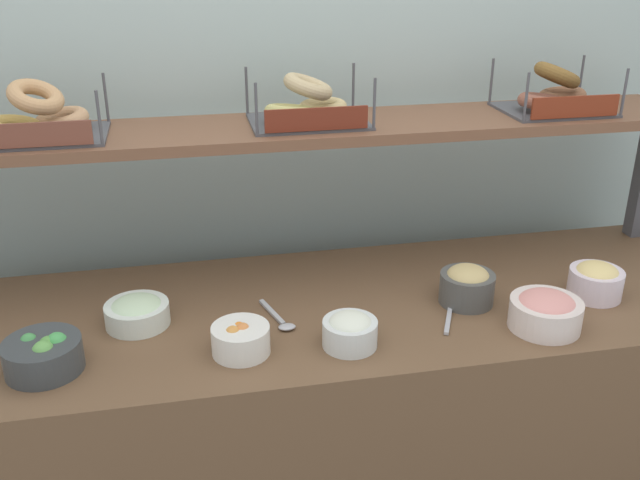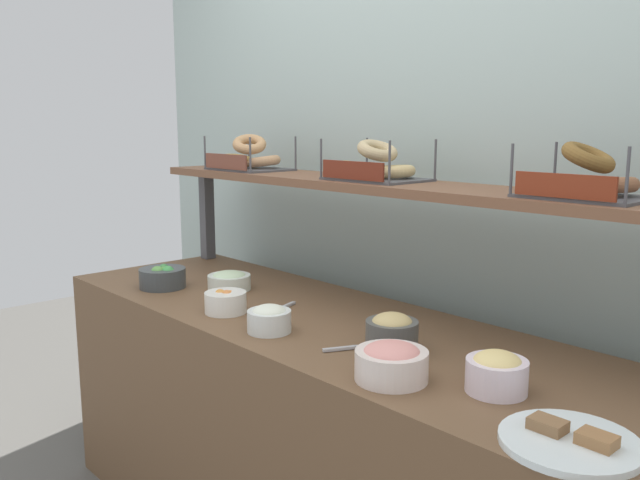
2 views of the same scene
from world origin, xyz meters
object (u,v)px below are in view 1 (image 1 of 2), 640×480
Objects in this scene: bowl_lox_spread at (546,311)px; bagel_basket_sesame at (38,120)px; bowl_fruit_salad at (241,339)px; serving_spoon_by_edge at (450,310)px; bowl_scallion_spread at (137,312)px; bowl_cream_cheese at (350,330)px; bowl_hummus at (467,285)px; bagel_basket_plain at (308,107)px; bagel_basket_cinnamon_raisin at (554,95)px; bowl_veggie_mix at (44,354)px; serving_spoon_near_plate at (280,320)px; bowl_egg_salad at (596,280)px.

bowl_lox_spread is 0.55× the size of bagel_basket_sesame.
serving_spoon_by_edge is (0.56, 0.08, -0.03)m from bowl_fruit_salad.
bowl_scallion_spread is 1.21× the size of bowl_cream_cheese.
bowl_hummus is 0.81× the size of bowl_lox_spread.
bowl_hummus is at bearing -41.60° from bagel_basket_plain.
bowl_lox_spread is at bearing -29.85° from serving_spoon_by_edge.
bowl_cream_cheese is at bearing -4.63° from bowl_fruit_salad.
bowl_hummus is 1.10× the size of bowl_cream_cheese.
bowl_hummus is 0.47× the size of bagel_basket_cinnamon_raisin.
bowl_lox_spread is 0.83m from bagel_basket_plain.
bowl_fruit_salad is 0.95× the size of bowl_hummus.
bowl_scallion_spread is 0.55m from bowl_cream_cheese.
bagel_basket_plain is (-0.01, 0.48, 0.43)m from bowl_cream_cheese.
bowl_fruit_salad is at bearing -118.77° from bagel_basket_plain.
bagel_basket_sesame is (-1.22, 0.48, 0.43)m from bowl_lox_spread.
bagel_basket_plain reaches higher than bowl_fruit_salad.
serving_spoon_by_edge is at bearing -50.68° from bagel_basket_plain.
bagel_basket_sesame is at bearing -178.81° from bagel_basket_plain.
serving_spoon_by_edge is 0.50× the size of bagel_basket_sesame.
serving_spoon_by_edge is (-0.21, 0.12, -0.04)m from bowl_lox_spread.
bowl_veggie_mix reaches higher than serving_spoon_near_plate.
bowl_fruit_salad is at bearing -155.53° from bagel_basket_cinnamon_raisin.
bagel_basket_plain is at bearing 153.26° from bowl_egg_salad.
bowl_veggie_mix is 1.43m from bowl_egg_salad.
bowl_veggie_mix is 1.32× the size of bowl_cream_cheese.
bowl_cream_cheese is at bearing -3.06° from bowl_veggie_mix.
bowl_fruit_salad is 0.76m from bowl_lox_spread.
bowl_cream_cheese is at bearing -171.21° from bowl_egg_salad.
bowl_fruit_salad is 0.77× the size of bowl_lox_spread.
bowl_veggie_mix is 1.07m from bowl_hummus.
bowl_hummus is at bearing 130.96° from bowl_lox_spread.
bagel_basket_plain is at bearing 61.23° from bowl_fruit_salad.
bowl_veggie_mix is at bearing -147.71° from bagel_basket_plain.
bowl_lox_spread is (0.76, -0.04, 0.01)m from bowl_fruit_salad.
bowl_scallion_spread is 0.81m from serving_spoon_by_edge.
bagel_basket_sesame is (-1.07, 0.31, 0.43)m from bowl_hummus.
bowl_fruit_salad is 1.04× the size of bowl_cream_cheese.
bowl_veggie_mix is at bearing -177.06° from bowl_egg_salad.
serving_spoon_near_plate is 1.05× the size of serving_spoon_by_edge.
bowl_hummus is at bearing 0.94° from serving_spoon_near_plate.
bowl_fruit_salad is 0.96× the size of bowl_egg_salad.
bagel_basket_cinnamon_raisin is at bearing 24.47° from bowl_fruit_salad.
bowl_lox_spread is at bearing -21.46° from bagel_basket_sesame.
bowl_fruit_salad is at bearing -174.76° from bowl_egg_salad.
bagel_basket_sesame is (-1.01, 0.36, 0.47)m from serving_spoon_by_edge.
bagel_basket_plain is (-0.37, 0.33, 0.42)m from bowl_hummus.
bowl_hummus reaches higher than bowl_fruit_salad.
bowl_egg_salad reaches higher than bowl_lox_spread.
bowl_veggie_mix is at bearing -163.19° from bagel_basket_cinnamon_raisin.
bowl_egg_salad is 0.85× the size of serving_spoon_near_plate.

